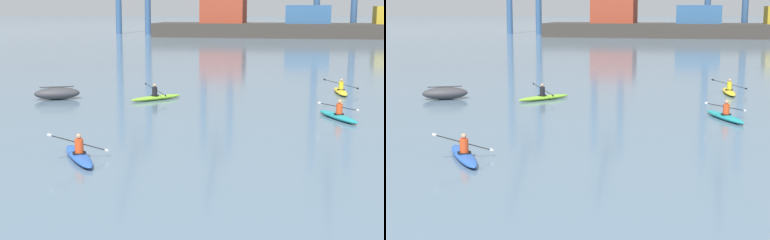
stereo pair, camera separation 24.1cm
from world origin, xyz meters
TOP-DOWN VIEW (x-y plane):
  - container_barge at (5.00, 103.44)m, footprint 55.80×10.38m
  - capsized_dinghy at (-7.78, 26.69)m, footprint 2.82×2.12m
  - kayak_yellow at (8.53, 32.34)m, footprint 2.22×3.45m
  - kayak_teal at (8.00, 23.61)m, footprint 2.08×3.30m
  - kayak_blue at (-1.25, 14.02)m, footprint 2.41×3.15m
  - kayak_lime at (-2.08, 27.63)m, footprint 2.70×2.94m

SIDE VIEW (x-z plane):
  - kayak_teal at x=8.00m, z-range -0.30..0.65m
  - kayak_blue at x=-1.25m, z-range -0.35..0.70m
  - kayak_yellow at x=8.53m, z-range -0.30..0.65m
  - kayak_lime at x=-2.08m, z-range -0.30..0.65m
  - capsized_dinghy at x=-7.78m, z-range -0.03..0.73m
  - container_barge at x=5.00m, z-range -1.71..6.36m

